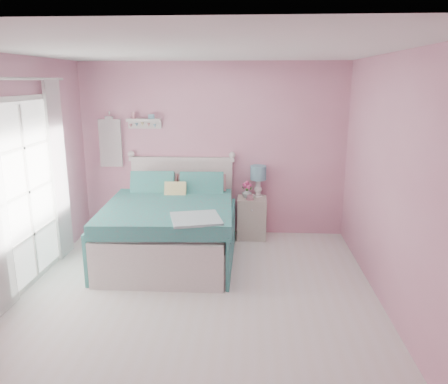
# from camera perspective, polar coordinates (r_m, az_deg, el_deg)

# --- Properties ---
(floor) EXTENTS (4.50, 4.50, 0.00)m
(floor) POSITION_cam_1_polar(r_m,az_deg,el_deg) (4.91, -3.76, -13.89)
(floor) COLOR silver
(floor) RESTS_ON ground
(room_shell) EXTENTS (4.50, 4.50, 4.50)m
(room_shell) POSITION_cam_1_polar(r_m,az_deg,el_deg) (4.39, -4.10, 4.65)
(room_shell) COLOR #CD829C
(room_shell) RESTS_ON floor
(bed) EXTENTS (1.71, 2.10, 1.19)m
(bed) POSITION_cam_1_polar(r_m,az_deg,el_deg) (5.92, -6.89, -4.63)
(bed) COLOR silver
(bed) RESTS_ON floor
(nightstand) EXTENTS (0.43, 0.43, 0.62)m
(nightstand) POSITION_cam_1_polar(r_m,az_deg,el_deg) (6.62, 3.64, -3.35)
(nightstand) COLOR beige
(nightstand) RESTS_ON floor
(table_lamp) EXTENTS (0.24, 0.24, 0.47)m
(table_lamp) POSITION_cam_1_polar(r_m,az_deg,el_deg) (6.55, 4.50, 2.22)
(table_lamp) COLOR white
(table_lamp) RESTS_ON nightstand
(vase) EXTENTS (0.17, 0.17, 0.15)m
(vase) POSITION_cam_1_polar(r_m,az_deg,el_deg) (6.53, 3.02, -0.10)
(vase) COLOR silver
(vase) RESTS_ON nightstand
(teacup) EXTENTS (0.11, 0.11, 0.07)m
(teacup) POSITION_cam_1_polar(r_m,az_deg,el_deg) (6.42, 3.40, -0.71)
(teacup) COLOR pink
(teacup) RESTS_ON nightstand
(roses) EXTENTS (0.14, 0.11, 0.12)m
(roses) POSITION_cam_1_polar(r_m,az_deg,el_deg) (6.49, 3.01, 0.87)
(roses) COLOR #E04C8C
(roses) RESTS_ON vase
(wall_shelf) EXTENTS (0.50, 0.15, 0.25)m
(wall_shelf) POSITION_cam_1_polar(r_m,az_deg,el_deg) (6.70, -10.43, 9.10)
(wall_shelf) COLOR silver
(wall_shelf) RESTS_ON room_shell
(hanging_dress) EXTENTS (0.34, 0.03, 0.72)m
(hanging_dress) POSITION_cam_1_polar(r_m,az_deg,el_deg) (6.87, -14.60, 6.19)
(hanging_dress) COLOR white
(hanging_dress) RESTS_ON room_shell
(french_door) EXTENTS (0.04, 1.32, 2.16)m
(french_door) POSITION_cam_1_polar(r_m,az_deg,el_deg) (5.48, -24.28, -0.09)
(french_door) COLOR silver
(french_door) RESTS_ON floor
(curtain_far) EXTENTS (0.04, 0.40, 2.32)m
(curtain_far) POSITION_cam_1_polar(r_m,az_deg,el_deg) (6.09, -20.77, 2.61)
(curtain_far) COLOR white
(curtain_far) RESTS_ON floor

